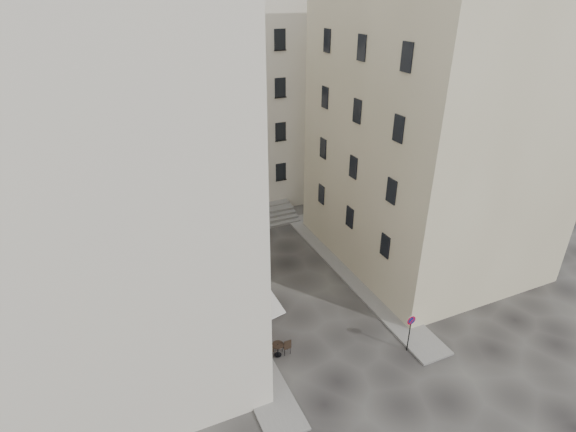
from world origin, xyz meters
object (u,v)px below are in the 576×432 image
no_parking_sign (410,327)px  bistro_table_a (277,348)px  bistro_table_b (258,318)px  pedestrian (265,294)px

no_parking_sign → bistro_table_a: no_parking_sign is taller
no_parking_sign → bistro_table_b: size_ratio=1.76×
pedestrian → bistro_table_b: bearing=30.5°
bistro_table_b → pedestrian: (0.99, 1.43, 0.48)m
bistro_table_a → no_parking_sign: bearing=-21.1°
bistro_table_a → pedestrian: pedestrian is taller
bistro_table_b → pedestrian: bearing=55.2°
bistro_table_a → pedestrian: size_ratio=0.72×
bistro_table_a → pedestrian: (0.90, 4.10, 0.46)m
no_parking_sign → pedestrian: no_parking_sign is taller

